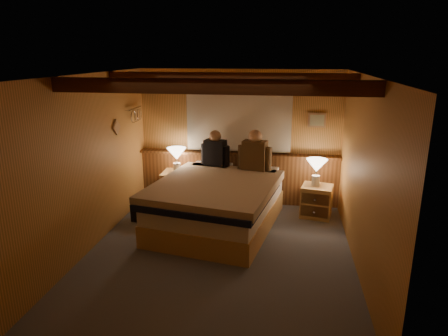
% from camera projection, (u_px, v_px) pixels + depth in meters
% --- Properties ---
extents(floor, '(4.20, 4.20, 0.00)m').
position_uv_depth(floor, '(219.00, 253.00, 5.51)').
color(floor, '#4B5159').
rests_on(floor, ground).
extents(ceiling, '(4.20, 4.20, 0.00)m').
position_uv_depth(ceiling, '(219.00, 75.00, 4.85)').
color(ceiling, '#D68C50').
rests_on(ceiling, wall_back).
extents(wall_back, '(3.60, 0.00, 3.60)m').
position_uv_depth(wall_back, '(239.00, 137.00, 7.17)').
color(wall_back, '#D6914C').
rests_on(wall_back, floor).
extents(wall_left, '(0.00, 4.20, 4.20)m').
position_uv_depth(wall_left, '(89.00, 164.00, 5.45)').
color(wall_left, '#D6914C').
rests_on(wall_left, floor).
extents(wall_right, '(0.00, 4.20, 4.20)m').
position_uv_depth(wall_right, '(363.00, 176.00, 4.90)').
color(wall_right, '#D6914C').
rests_on(wall_right, floor).
extents(wall_front, '(3.60, 0.00, 3.60)m').
position_uv_depth(wall_front, '(174.00, 242.00, 3.19)').
color(wall_front, '#D6914C').
rests_on(wall_front, floor).
extents(wainscot, '(3.60, 0.23, 0.94)m').
position_uv_depth(wainscot, '(238.00, 176.00, 7.31)').
color(wainscot, brown).
rests_on(wainscot, wall_back).
extents(curtain_window, '(2.18, 0.09, 1.11)m').
position_uv_depth(curtain_window, '(239.00, 120.00, 7.02)').
color(curtain_window, '#4B2312').
rests_on(curtain_window, wall_back).
extents(ceiling_beams, '(3.60, 1.65, 0.16)m').
position_uv_depth(ceiling_beams, '(221.00, 82.00, 5.01)').
color(ceiling_beams, '#4B2312').
rests_on(ceiling_beams, ceiling).
extents(coat_rail, '(0.05, 0.55, 0.24)m').
position_uv_depth(coat_rail, '(136.00, 113.00, 6.81)').
color(coat_rail, silver).
rests_on(coat_rail, wall_left).
extents(framed_print, '(0.30, 0.04, 0.25)m').
position_uv_depth(framed_print, '(317.00, 120.00, 6.85)').
color(framed_print, '#AB8055').
rests_on(framed_print, wall_back).
extents(bed, '(2.07, 2.51, 0.77)m').
position_uv_depth(bed, '(217.00, 203.00, 6.24)').
color(bed, tan).
rests_on(bed, floor).
extents(nightstand_left, '(0.56, 0.51, 0.61)m').
position_uv_depth(nightstand_left, '(178.00, 188.00, 7.22)').
color(nightstand_left, tan).
rests_on(nightstand_left, floor).
extents(nightstand_right, '(0.56, 0.52, 0.54)m').
position_uv_depth(nightstand_right, '(316.00, 201.00, 6.69)').
color(nightstand_right, tan).
rests_on(nightstand_right, floor).
extents(lamp_left, '(0.34, 0.34, 0.44)m').
position_uv_depth(lamp_left, '(177.00, 155.00, 7.06)').
color(lamp_left, silver).
rests_on(lamp_left, nightstand_left).
extents(lamp_right, '(0.35, 0.35, 0.45)m').
position_uv_depth(lamp_right, '(317.00, 167.00, 6.56)').
color(lamp_right, silver).
rests_on(lamp_right, nightstand_right).
extents(person_left, '(0.52, 0.29, 0.65)m').
position_uv_depth(person_left, '(215.00, 151.00, 6.94)').
color(person_left, black).
rests_on(person_left, bed).
extents(person_right, '(0.57, 0.31, 0.71)m').
position_uv_depth(person_right, '(255.00, 153.00, 6.67)').
color(person_right, '#4D371E').
rests_on(person_right, bed).
extents(duffel_bag, '(0.48, 0.30, 0.34)m').
position_uv_depth(duffel_bag, '(147.00, 211.00, 6.57)').
color(duffel_bag, black).
rests_on(duffel_bag, floor).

